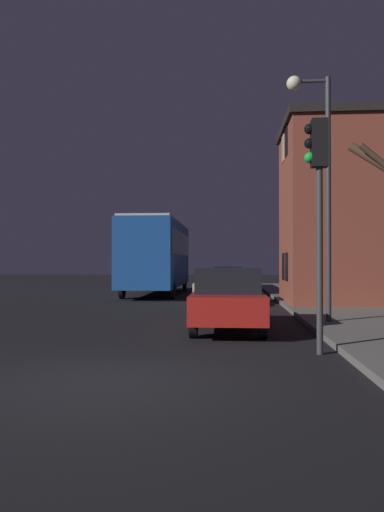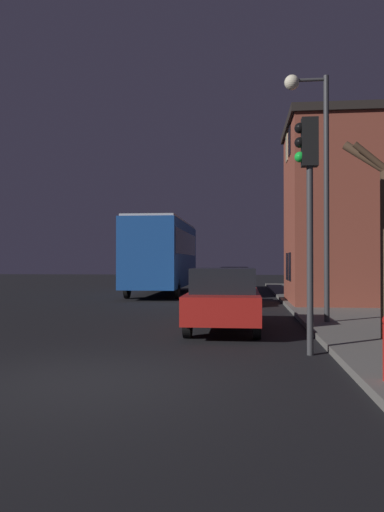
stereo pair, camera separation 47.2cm
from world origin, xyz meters
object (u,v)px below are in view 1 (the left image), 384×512
Objects in this scene: car_near_lane at (228,297)px; streetlamp at (317,157)px; traffic_light at (318,186)px; car_far_lane at (228,278)px; car_mid_lane at (218,286)px; bus at (157,251)px.

streetlamp is at bearing 19.63° from car_near_lane.
traffic_light is (-0.69, -4.09, -1.39)m from streetlamp.
car_near_lane reaches higher than car_far_lane.
car_mid_lane is (-2.10, 10.99, -2.40)m from traffic_light.
streetlamp is 8.35m from car_mid_lane.
traffic_light is 0.45× the size of bus.
streetlamp is 16.27m from car_far_lane.
traffic_light is 4.34m from car_near_lane.
streetlamp reaches higher than car_near_lane.
car_far_lane is (-1.70, 19.73, -2.39)m from traffic_light.
traffic_light reaches higher than car_mid_lane.
traffic_light reaches higher than car_near_lane.
car_far_lane is at bearing 90.06° from car_near_lane.
streetlamp is 4.38m from traffic_light.
car_mid_lane is (3.33, -5.75, -1.53)m from bus.
bus reaches higher than car_mid_lane.
car_near_lane reaches higher than car_mid_lane.
car_near_lane is 7.75m from car_mid_lane.
car_mid_lane is (-0.42, 7.74, -0.07)m from car_near_lane.
bus is at bearing 105.56° from car_near_lane.
car_mid_lane is at bearing 93.14° from car_near_lane.
car_mid_lane is 0.92× the size of car_far_lane.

